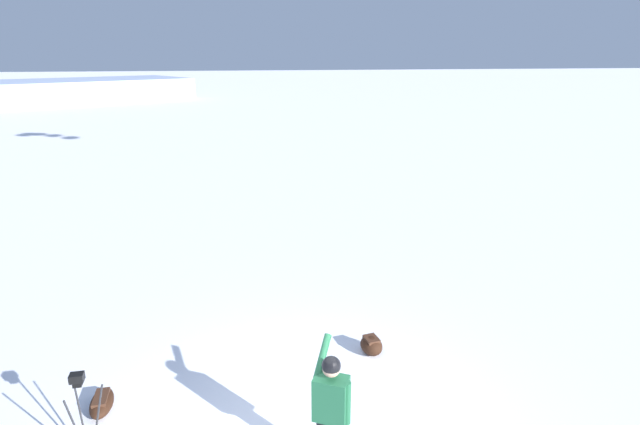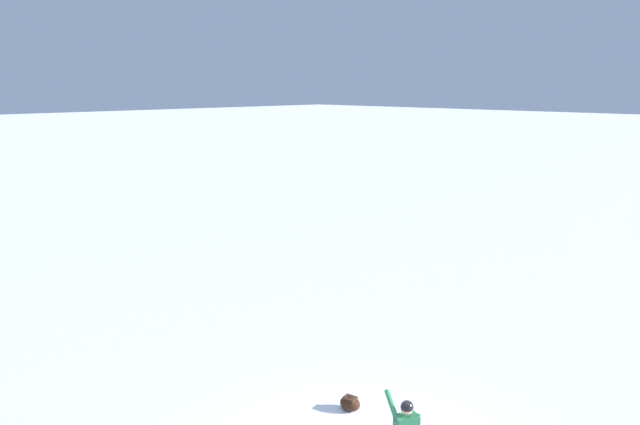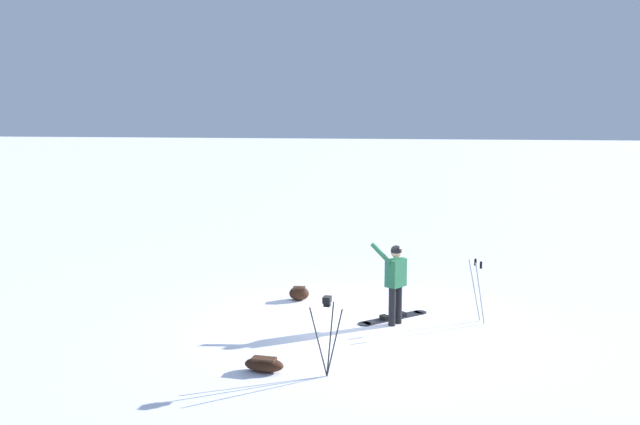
{
  "view_description": "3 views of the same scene",
  "coord_description": "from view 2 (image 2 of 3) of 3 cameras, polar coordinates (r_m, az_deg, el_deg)",
  "views": [
    {
      "loc": [
        5.68,
        -0.81,
        4.94
      ],
      "look_at": [
        -1.14,
        0.5,
        2.75
      ],
      "focal_mm": 28.43,
      "sensor_mm": 36.0,
      "label": 1
    },
    {
      "loc": [
        6.43,
        -7.57,
        6.91
      ],
      "look_at": [
        -2.22,
        1.19,
        4.33
      ],
      "focal_mm": 34.34,
      "sensor_mm": 36.0,
      "label": 2
    },
    {
      "loc": [
        2.47,
        -12.2,
        4.04
      ],
      "look_at": [
        -0.78,
        0.27,
        2.23
      ],
      "focal_mm": 35.86,
      "sensor_mm": 36.0,
      "label": 3
    }
  ],
  "objects": [
    {
      "name": "gear_bag_large",
      "position": [
        13.85,
        2.82,
        -17.31
      ],
      "size": [
        0.51,
        0.43,
        0.32
      ],
      "color": "black",
      "rests_on": "ground_plane"
    }
  ]
}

